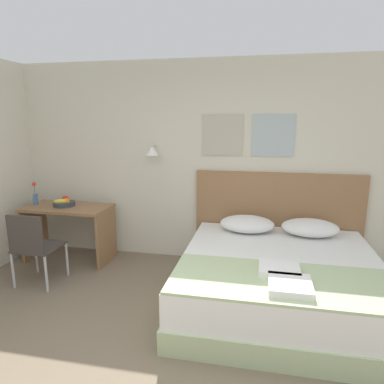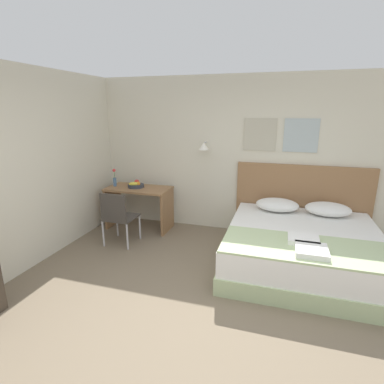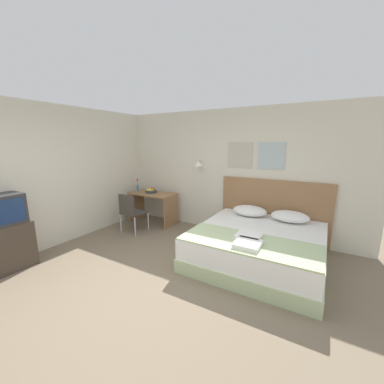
% 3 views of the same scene
% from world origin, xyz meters
% --- Properties ---
extents(ground_plane, '(24.00, 24.00, 0.00)m').
position_xyz_m(ground_plane, '(0.00, 0.00, 0.00)').
color(ground_plane, '#756651').
extents(wall_back, '(5.70, 0.31, 2.65)m').
position_xyz_m(wall_back, '(0.01, 2.62, 1.33)').
color(wall_back, beige).
rests_on(wall_back, ground_plane).
extents(bed, '(2.00, 2.02, 0.54)m').
position_xyz_m(bed, '(1.08, 1.52, 0.27)').
color(bed, '#B2C693').
rests_on(bed, ground_plane).
extents(headboard, '(2.12, 0.06, 1.24)m').
position_xyz_m(headboard, '(1.08, 2.56, 0.62)').
color(headboard, '#8E6642').
rests_on(headboard, ground_plane).
extents(pillow_left, '(0.66, 0.47, 0.19)m').
position_xyz_m(pillow_left, '(0.71, 2.25, 0.64)').
color(pillow_left, white).
rests_on(pillow_left, bed).
extents(pillow_right, '(0.66, 0.47, 0.19)m').
position_xyz_m(pillow_right, '(1.45, 2.25, 0.64)').
color(pillow_right, white).
rests_on(pillow_right, bed).
extents(throw_blanket, '(1.94, 0.81, 0.02)m').
position_xyz_m(throw_blanket, '(1.08, 0.93, 0.55)').
color(throw_blanket, '#B2C693').
rests_on(throw_blanket, bed).
extents(folded_towel_near_foot, '(0.35, 0.30, 0.06)m').
position_xyz_m(folded_towel_near_foot, '(1.04, 1.08, 0.60)').
color(folded_towel_near_foot, white).
rests_on(folded_towel_near_foot, throw_blanket).
extents(folded_towel_mid_bed, '(0.34, 0.36, 0.06)m').
position_xyz_m(folded_towel_mid_bed, '(1.11, 0.79, 0.60)').
color(folded_towel_mid_bed, white).
rests_on(folded_towel_mid_bed, throw_blanket).
extents(desk, '(1.12, 0.59, 0.75)m').
position_xyz_m(desk, '(-1.68, 2.18, 0.52)').
color(desk, '#8E6642').
rests_on(desk, ground_plane).
extents(desk_chair, '(0.46, 0.46, 0.87)m').
position_xyz_m(desk_chair, '(-1.66, 1.41, 0.51)').
color(desk_chair, '#3D3833').
rests_on(desk_chair, ground_plane).
extents(fruit_bowl, '(0.29, 0.29, 0.13)m').
position_xyz_m(fruit_bowl, '(-1.73, 2.20, 0.80)').
color(fruit_bowl, '#333842').
rests_on(fruit_bowl, desk).
extents(flower_vase, '(0.06, 0.06, 0.32)m').
position_xyz_m(flower_vase, '(-2.14, 2.17, 0.88)').
color(flower_vase, '#4C7099').
rests_on(flower_vase, desk).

